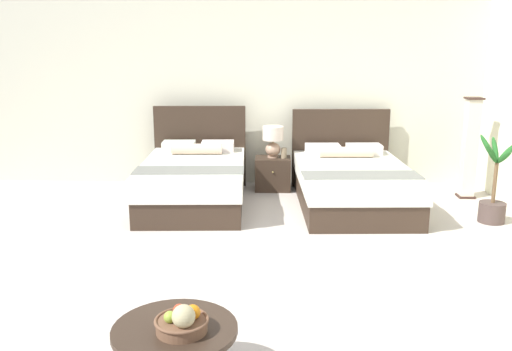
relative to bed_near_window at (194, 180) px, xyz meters
name	(u,v)px	position (x,y,z in m)	size (l,w,h in m)	color
ground_plane	(273,269)	(1.04, -2.12, -0.34)	(9.87, 10.32, 0.02)	beige
wall_back	(273,88)	(1.04, 1.24, 1.11)	(9.87, 0.12, 2.87)	silver
bed_near_window	(194,180)	(0.00, 0.00, 0.00)	(1.40, 2.15, 1.20)	#36281D
bed_near_corner	(352,183)	(2.07, 0.00, -0.02)	(1.49, 2.25, 1.15)	#36281D
nightstand	(273,174)	(1.04, 0.77, -0.09)	(0.51, 0.44, 0.48)	#36281D
table_lamp	(273,139)	(1.04, 0.79, 0.42)	(0.30, 0.30, 0.45)	tan
vase	(284,153)	(1.20, 0.73, 0.23)	(0.08, 0.08, 0.15)	#948061
coffee_table	(175,343)	(0.44, -4.00, -0.01)	(0.76, 0.76, 0.42)	#36281D
fruit_bowl	(182,321)	(0.50, -4.06, 0.16)	(0.32, 0.32, 0.20)	brown
floor_lamp_corner	(470,148)	(3.72, 0.43, 0.36)	(0.22, 0.22, 1.38)	#3A251F
potted_palm	(493,199)	(3.65, -0.66, -0.05)	(0.43, 0.58, 1.05)	#4B3B37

